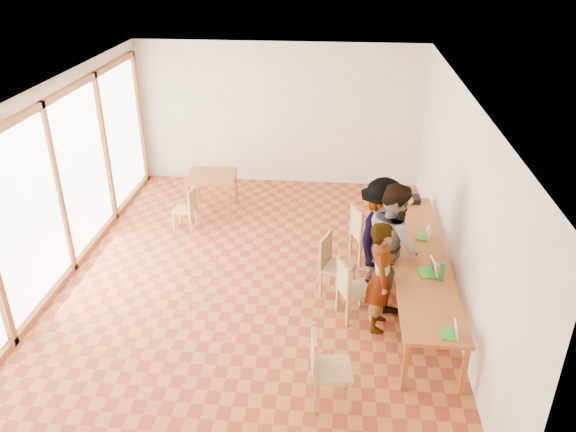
% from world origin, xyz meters
% --- Properties ---
extents(ground, '(8.00, 8.00, 0.00)m').
position_xyz_m(ground, '(0.00, 0.00, 0.00)').
color(ground, '#AC5D29').
rests_on(ground, ground).
extents(wall_back, '(6.00, 0.10, 3.00)m').
position_xyz_m(wall_back, '(0.00, 4.00, 1.50)').
color(wall_back, silver).
rests_on(wall_back, ground).
extents(wall_front, '(6.00, 0.10, 3.00)m').
position_xyz_m(wall_front, '(0.00, -4.00, 1.50)').
color(wall_front, silver).
rests_on(wall_front, ground).
extents(wall_right, '(0.10, 8.00, 3.00)m').
position_xyz_m(wall_right, '(3.00, 0.00, 1.50)').
color(wall_right, silver).
rests_on(wall_right, ground).
extents(window_wall, '(0.10, 8.00, 3.00)m').
position_xyz_m(window_wall, '(-2.96, 0.00, 1.50)').
color(window_wall, white).
rests_on(window_wall, ground).
extents(ceiling, '(6.00, 8.00, 0.04)m').
position_xyz_m(ceiling, '(0.00, 0.00, 3.02)').
color(ceiling, white).
rests_on(ceiling, wall_back).
extents(communal_table, '(0.80, 4.00, 0.75)m').
position_xyz_m(communal_table, '(2.50, -0.27, 0.70)').
color(communal_table, '#A35424').
rests_on(communal_table, ground).
extents(side_table, '(0.90, 0.90, 0.75)m').
position_xyz_m(side_table, '(-1.14, 2.40, 0.67)').
color(side_table, '#A35424').
rests_on(side_table, ground).
extents(chair_near, '(0.51, 0.51, 0.52)m').
position_xyz_m(chair_near, '(1.19, -2.47, 0.60)').
color(chair_near, tan).
rests_on(chair_near, ground).
extents(chair_mid, '(0.56, 0.56, 0.49)m').
position_xyz_m(chair_mid, '(1.50, -0.83, 0.56)').
color(chair_mid, tan).
rests_on(chair_mid, ground).
extents(chair_far, '(0.57, 0.57, 0.51)m').
position_xyz_m(chair_far, '(1.23, -0.21, 0.59)').
color(chair_far, tan).
rests_on(chair_far, ground).
extents(chair_empty, '(0.59, 0.59, 0.52)m').
position_xyz_m(chair_empty, '(1.71, 0.77, 0.60)').
color(chair_empty, tan).
rests_on(chair_empty, ground).
extents(chair_spare, '(0.40, 0.40, 0.42)m').
position_xyz_m(chair_spare, '(-1.42, 1.61, 0.49)').
color(chair_spare, tan).
rests_on(chair_spare, ground).
extents(person_near, '(0.43, 0.61, 1.61)m').
position_xyz_m(person_near, '(1.91, -0.98, 0.81)').
color(person_near, gray).
rests_on(person_near, ground).
extents(person_mid, '(0.91, 1.06, 1.88)m').
position_xyz_m(person_mid, '(2.10, -0.32, 0.94)').
color(person_mid, gray).
rests_on(person_mid, ground).
extents(person_far, '(1.05, 1.34, 1.83)m').
position_xyz_m(person_far, '(1.94, -0.06, 0.91)').
color(person_far, gray).
rests_on(person_far, ground).
extents(laptop_near, '(0.21, 0.23, 0.18)m').
position_xyz_m(laptop_near, '(2.67, -2.07, 0.80)').
color(laptop_near, green).
rests_on(laptop_near, communal_table).
extents(laptop_mid, '(0.26, 0.29, 0.23)m').
position_xyz_m(laptop_mid, '(2.58, -0.75, 0.81)').
color(laptop_mid, green).
rests_on(laptop_mid, communal_table).
extents(laptop_far, '(0.27, 0.28, 0.20)m').
position_xyz_m(laptop_far, '(2.64, 0.26, 0.80)').
color(laptop_far, green).
rests_on(laptop_far, communal_table).
extents(yellow_mug, '(0.17, 0.17, 0.11)m').
position_xyz_m(yellow_mug, '(2.52, 1.44, 0.80)').
color(yellow_mug, yellow).
rests_on(yellow_mug, communal_table).
extents(green_bottle, '(0.07, 0.07, 0.28)m').
position_xyz_m(green_bottle, '(2.71, -0.92, 0.89)').
color(green_bottle, '#1A6731').
rests_on(green_bottle, communal_table).
extents(clear_glass, '(0.07, 0.07, 0.09)m').
position_xyz_m(clear_glass, '(2.23, 0.77, 0.80)').
color(clear_glass, silver).
rests_on(clear_glass, communal_table).
extents(condiment_cup, '(0.08, 0.08, 0.06)m').
position_xyz_m(condiment_cup, '(2.46, 1.45, 0.78)').
color(condiment_cup, white).
rests_on(condiment_cup, communal_table).
extents(pink_phone, '(0.05, 0.10, 0.01)m').
position_xyz_m(pink_phone, '(2.71, -0.53, 0.76)').
color(pink_phone, '#F74B81').
rests_on(pink_phone, communal_table).
extents(black_pouch, '(0.16, 0.26, 0.09)m').
position_xyz_m(black_pouch, '(2.63, 1.56, 0.80)').
color(black_pouch, black).
rests_on(black_pouch, communal_table).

